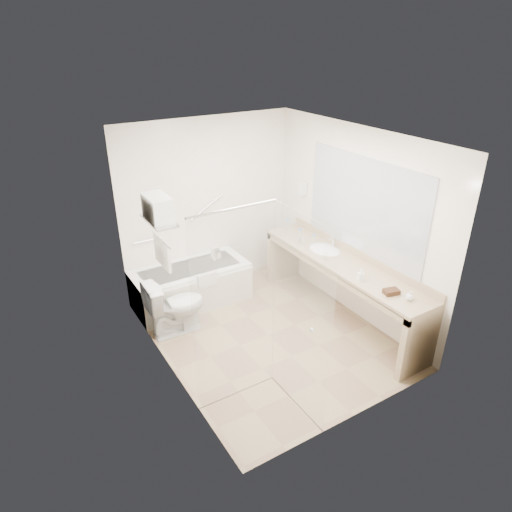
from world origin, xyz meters
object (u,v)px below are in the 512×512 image
amenity_basket (391,292)px  toilet (176,306)px  water_bottle_left (287,226)px  vanity_counter (341,276)px  bathtub (191,285)px

amenity_basket → toilet: bearing=137.4°
water_bottle_left → toilet: bearing=-171.1°
vanity_counter → amenity_basket: size_ratio=15.98×
toilet → water_bottle_left: size_ratio=3.65×
amenity_basket → water_bottle_left: bearing=89.6°
vanity_counter → amenity_basket: bearing=-94.8°
toilet → water_bottle_left: 2.02m
bathtub → toilet: bearing=-129.9°
vanity_counter → bathtub: bearing=137.6°
water_bottle_left → vanity_counter: bearing=-87.0°
vanity_counter → toilet: (-1.97, 0.85, -0.27)m
vanity_counter → toilet: 2.17m
amenity_basket → vanity_counter: bearing=85.2°
amenity_basket → water_bottle_left: size_ratio=0.82×
vanity_counter → water_bottle_left: size_ratio=13.16×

